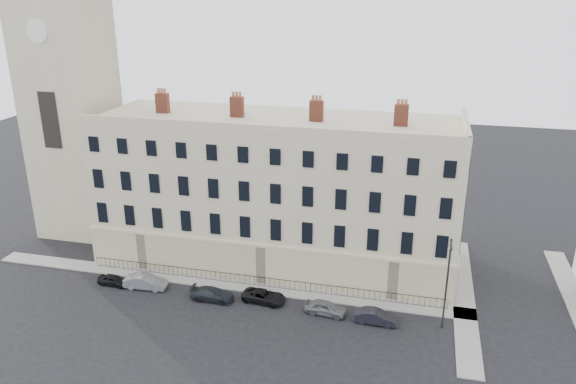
% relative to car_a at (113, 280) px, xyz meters
% --- Properties ---
extents(ground, '(160.00, 160.00, 0.00)m').
position_rel_car_a_xyz_m(ground, '(19.85, -2.35, -0.53)').
color(ground, black).
rests_on(ground, ground).
extents(terrace, '(36.22, 12.22, 17.00)m').
position_rel_car_a_xyz_m(terrace, '(13.88, 9.61, 6.97)').
color(terrace, '#C6B593').
rests_on(terrace, ground).
extents(church_tower, '(8.00, 8.13, 44.00)m').
position_rel_car_a_xyz_m(church_tower, '(-10.15, 11.64, 18.13)').
color(church_tower, '#C6B593').
rests_on(church_tower, ground).
extents(pavement_terrace, '(48.00, 2.00, 0.12)m').
position_rel_car_a_xyz_m(pavement_terrace, '(9.85, 2.65, -0.47)').
color(pavement_terrace, gray).
rests_on(pavement_terrace, ground).
extents(pavement_east_return, '(2.00, 24.00, 0.12)m').
position_rel_car_a_xyz_m(pavement_east_return, '(32.85, 5.65, -0.47)').
color(pavement_east_return, gray).
rests_on(pavement_east_return, ground).
extents(pavement_adjacent, '(2.00, 20.00, 0.12)m').
position_rel_car_a_xyz_m(pavement_adjacent, '(42.85, 7.65, -0.47)').
color(pavement_adjacent, gray).
rests_on(pavement_adjacent, ground).
extents(railings, '(35.00, 0.04, 0.96)m').
position_rel_car_a_xyz_m(railings, '(13.85, 3.05, 0.02)').
color(railings, black).
rests_on(railings, ground).
extents(car_a, '(3.17, 1.42, 1.06)m').
position_rel_car_a_xyz_m(car_a, '(0.00, 0.00, 0.00)').
color(car_a, black).
rests_on(car_a, ground).
extents(car_b, '(4.22, 1.74, 1.36)m').
position_rel_car_a_xyz_m(car_b, '(3.33, 0.19, 0.15)').
color(car_b, slate).
rests_on(car_b, ground).
extents(car_c, '(4.10, 1.72, 1.18)m').
position_rel_car_a_xyz_m(car_c, '(10.29, -0.32, 0.06)').
color(car_c, '#1F232A').
rests_on(car_c, ground).
extents(car_d, '(4.20, 2.24, 1.12)m').
position_rel_car_a_xyz_m(car_d, '(15.00, 0.50, 0.03)').
color(car_d, black).
rests_on(car_d, ground).
extents(car_e, '(3.86, 1.85, 1.27)m').
position_rel_car_a_xyz_m(car_e, '(20.85, -0.19, 0.11)').
color(car_e, slate).
rests_on(car_e, ground).
extents(car_f, '(3.75, 1.39, 1.23)m').
position_rel_car_a_xyz_m(car_f, '(25.31, -0.55, 0.08)').
color(car_f, black).
rests_on(car_f, ground).
extents(streetlamp, '(0.27, 1.80, 8.30)m').
position_rel_car_a_xyz_m(streetlamp, '(30.84, -0.03, 4.07)').
color(streetlamp, '#2E2D32').
rests_on(streetlamp, ground).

